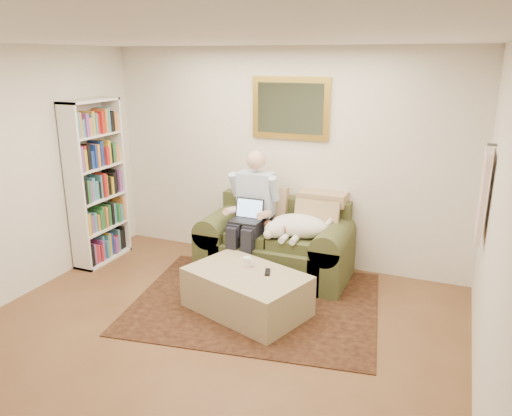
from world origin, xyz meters
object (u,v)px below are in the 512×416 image
Objects in this scene: sleeping_dog at (299,226)px; bookshelf at (96,183)px; laptop at (248,215)px; sofa at (276,250)px; coffee_mug at (247,262)px; seated_man at (250,216)px; ottoman at (247,292)px.

sleeping_dog is 2.54m from bookshelf.
bookshelf is at bearing -173.97° from laptop.
sofa is 2.33m from bookshelf.
sleeping_dog is 0.84m from coffee_mug.
seated_man reaches higher than sofa.
ottoman is at bearing -68.85° from coffee_mug.
sofa is at bearing 31.45° from seated_man.
sleeping_dog is 1.03m from ottoman.
laptop is 0.98m from ottoman.
bookshelf is (-2.49, -0.34, 0.34)m from sleeping_dog.
coffee_mug is (0.26, -0.62, -0.29)m from laptop.
coffee_mug is at bearing -10.78° from bookshelf.
ottoman is (0.31, -0.82, -0.51)m from seated_man.
seated_man is at bearing 8.00° from bookshelf.
seated_man is 4.33× the size of laptop.
sofa is 0.86× the size of bookshelf.
seated_man is at bearing 110.70° from coffee_mug.
laptop reaches higher than sofa.
coffee_mug is (-0.00, -0.84, 0.18)m from sofa.
sofa is 0.86m from coffee_mug.
sofa is 0.58m from laptop.
coffee_mug is 0.05× the size of bookshelf.
coffee_mug is at bearing -67.28° from laptop.
laptop is 0.73m from coffee_mug.
bookshelf reaches higher than sleeping_dog.
bookshelf reaches higher than laptop.
seated_man is 14.55× the size of coffee_mug.
sofa reaches higher than sleeping_dog.
ottoman is (0.31, -0.75, -0.55)m from laptop.
sleeping_dog is at bearing -15.74° from sofa.
sofa is 5.15× the size of laptop.
sleeping_dog is at bearing 7.13° from seated_man.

